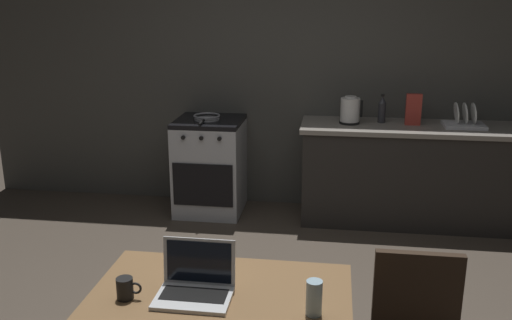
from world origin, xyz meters
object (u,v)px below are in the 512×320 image
(cereal_box, at_px, (413,109))
(stove_oven, at_px, (210,166))
(dining_table, at_px, (219,313))
(drinking_glass, at_px, (314,298))
(electric_kettle, at_px, (350,111))
(dish_rack, at_px, (464,122))
(laptop, at_px, (195,286))
(coffee_mug, at_px, (125,288))
(frying_pan, at_px, (207,117))
(bottle_b, at_px, (382,109))

(cereal_box, bearing_deg, stove_oven, -179.28)
(dining_table, xyz_separation_m, drinking_glass, (0.41, -0.08, 0.15))
(electric_kettle, height_order, dish_rack, electric_kettle)
(electric_kettle, xyz_separation_m, cereal_box, (0.54, 0.02, 0.02))
(electric_kettle, bearing_deg, drinking_glass, -93.75)
(stove_oven, bearing_deg, dish_rack, 0.06)
(dining_table, distance_m, laptop, 0.16)
(dining_table, xyz_separation_m, coffee_mug, (-0.39, -0.06, 0.13))
(coffee_mug, bearing_deg, laptop, 12.77)
(electric_kettle, xyz_separation_m, frying_pan, (-1.28, -0.03, -0.09))
(dining_table, bearing_deg, stove_oven, 103.52)
(dining_table, relative_size, coffee_mug, 10.22)
(stove_oven, relative_size, frying_pan, 2.12)
(electric_kettle, relative_size, dish_rack, 0.71)
(stove_oven, height_order, cereal_box, cereal_box)
(electric_kettle, bearing_deg, dining_table, -102.08)
(stove_oven, distance_m, laptop, 2.85)
(laptop, distance_m, cereal_box, 3.07)
(drinking_glass, relative_size, cereal_box, 0.55)
(stove_oven, relative_size, drinking_glass, 5.93)
(electric_kettle, relative_size, drinking_glass, 1.63)
(laptop, xyz_separation_m, cereal_box, (1.23, 2.80, 0.26))
(stove_oven, bearing_deg, laptop, -78.48)
(laptop, relative_size, dish_rack, 0.94)
(stove_oven, xyz_separation_m, dish_rack, (2.23, 0.00, 0.49))
(frying_pan, relative_size, drinking_glass, 2.79)
(bottle_b, bearing_deg, coffee_mug, -113.35)
(coffee_mug, bearing_deg, stove_oven, 95.60)
(dining_table, relative_size, laptop, 3.53)
(laptop, xyz_separation_m, electric_kettle, (0.70, 2.78, 0.24))
(cereal_box, height_order, bottle_b, cereal_box)
(bottle_b, bearing_deg, drinking_glass, -99.02)
(electric_kettle, distance_m, drinking_glass, 2.87)
(frying_pan, distance_m, dish_rack, 2.24)
(coffee_mug, relative_size, bottle_b, 0.44)
(dining_table, height_order, frying_pan, frying_pan)
(electric_kettle, height_order, coffee_mug, electric_kettle)
(stove_oven, bearing_deg, dining_table, -76.48)
(coffee_mug, relative_size, cereal_box, 0.41)
(coffee_mug, relative_size, dish_rack, 0.32)
(frying_pan, height_order, coffee_mug, frying_pan)
(frying_pan, height_order, cereal_box, cereal_box)
(stove_oven, relative_size, dish_rack, 2.60)
(stove_oven, relative_size, electric_kettle, 3.65)
(drinking_glass, relative_size, dish_rack, 0.44)
(laptop, bearing_deg, frying_pan, 107.67)
(frying_pan, xyz_separation_m, dish_rack, (2.24, 0.03, 0.02))
(laptop, bearing_deg, drinking_glass, -2.75)
(electric_kettle, bearing_deg, laptop, -104.07)
(laptop, relative_size, drinking_glass, 2.15)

